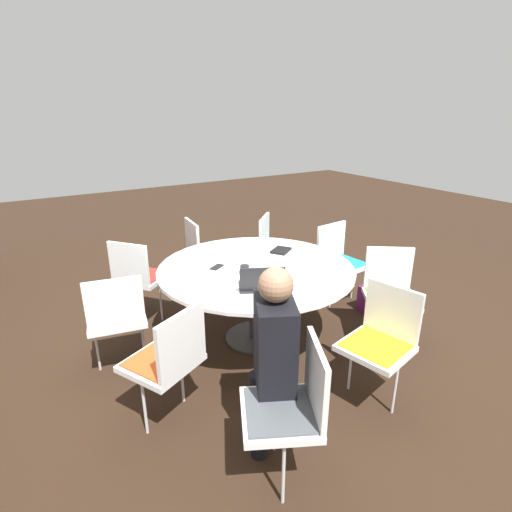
# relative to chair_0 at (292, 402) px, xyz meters

# --- Properties ---
(ground_plane) EXTENTS (16.00, 16.00, 0.00)m
(ground_plane) POSITION_rel_chair_0_xyz_m (1.36, -0.61, -0.52)
(ground_plane) COLOR black
(conference_table) EXTENTS (1.72, 1.72, 0.72)m
(conference_table) POSITION_rel_chair_0_xyz_m (1.36, -0.61, 0.11)
(conference_table) COLOR #333333
(conference_table) RESTS_ON ground_plane
(chair_0) EXTENTS (0.58, 0.57, 0.86)m
(chair_0) POSITION_rel_chair_0_xyz_m (0.00, 0.00, 0.00)
(chair_0) COLOR white
(chair_0) RESTS_ON ground_plane
(chair_1) EXTENTS (0.52, 0.51, 0.86)m
(chair_1) POSITION_rel_chair_0_xyz_m (0.21, -0.94, 0.00)
(chair_1) COLOR white
(chair_1) RESTS_ON ground_plane
(chair_2) EXTENTS (0.60, 0.60, 0.86)m
(chair_2) POSITION_rel_chair_0_xyz_m (0.72, -1.62, 0.00)
(chair_2) COLOR white
(chair_2) RESTS_ON ground_plane
(chair_3) EXTENTS (0.47, 0.48, 0.86)m
(chair_3) POSITION_rel_chair_0_xyz_m (1.56, -1.79, 0.00)
(chair_3) COLOR white
(chair_3) RESTS_ON ground_plane
(chair_4) EXTENTS (0.61, 0.61, 0.86)m
(chair_4) POSITION_rel_chair_0_xyz_m (2.25, -1.42, 0.00)
(chair_4) COLOR white
(chair_4) RESTS_ON ground_plane
(chair_5) EXTENTS (0.48, 0.46, 0.86)m
(chair_5) POSITION_rel_chair_0_xyz_m (2.56, -0.65, 0.00)
(chair_5) COLOR white
(chair_5) RESTS_ON ground_plane
(chair_6) EXTENTS (0.61, 0.60, 0.86)m
(chair_6) POSITION_rel_chair_0_xyz_m (2.26, 0.18, 0.00)
(chair_6) COLOR white
(chair_6) RESTS_ON ground_plane
(chair_7) EXTENTS (0.50, 0.51, 0.86)m
(chair_7) POSITION_rel_chair_0_xyz_m (1.53, 0.57, 0.00)
(chair_7) COLOR white
(chair_7) RESTS_ON ground_plane
(chair_8) EXTENTS (0.57, 0.58, 0.86)m
(chair_8) POSITION_rel_chair_0_xyz_m (0.77, 0.42, 0.00)
(chair_8) COLOR white
(chair_8) RESTS_ON ground_plane
(person_0) EXTENTS (0.42, 0.36, 1.21)m
(person_0) POSITION_rel_chair_0_xyz_m (0.25, -0.03, 0.19)
(person_0) COLOR black
(person_0) RESTS_ON ground_plane
(laptop) EXTENTS (0.37, 0.41, 0.21)m
(laptop) POSITION_rel_chair_0_xyz_m (0.94, -0.40, 0.26)
(laptop) COLOR #232326
(laptop) RESTS_ON conference_table
(spiral_notebook) EXTENTS (0.24, 0.26, 0.02)m
(spiral_notebook) POSITION_rel_chair_0_xyz_m (1.58, -1.03, 0.21)
(spiral_notebook) COLOR black
(spiral_notebook) RESTS_ON conference_table
(coffee_cup) EXTENTS (0.07, 0.07, 0.08)m
(coffee_cup) POSITION_rel_chair_0_xyz_m (1.28, -0.45, 0.24)
(coffee_cup) COLOR black
(coffee_cup) RESTS_ON conference_table
(cell_phone) EXTENTS (0.13, 0.16, 0.01)m
(cell_phone) POSITION_rel_chair_0_xyz_m (1.53, -0.31, 0.21)
(cell_phone) COLOR black
(cell_phone) RESTS_ON conference_table
(handbag) EXTENTS (0.36, 0.16, 0.28)m
(handbag) POSITION_rel_chair_0_xyz_m (1.10, -1.90, -0.38)
(handbag) COLOR #661E56
(handbag) RESTS_ON ground_plane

